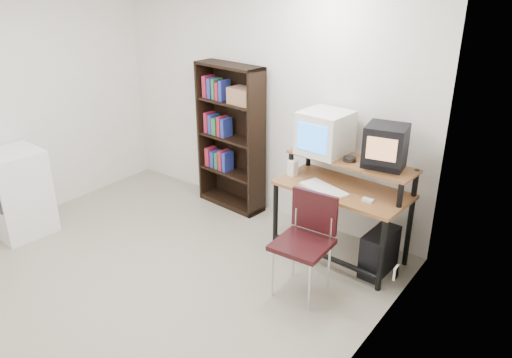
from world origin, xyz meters
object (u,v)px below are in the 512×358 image
Objects in this scene: mini_fridge at (18,193)px; bookshelf at (232,135)px; computer_desk at (343,191)px; school_chair at (307,233)px; crt_tv at (386,143)px; crt_monitor at (325,133)px; pc_tower at (379,252)px.

bookshelf is at bearing 58.44° from mini_fridge.
computer_desk reaches higher than school_chair.
crt_tv is at bearing 32.17° from mini_fridge.
crt_monitor is 1.06× the size of pc_tower.
crt_tv is 0.45× the size of school_chair.
crt_tv is 1.95m from bookshelf.
pc_tower is 0.49× the size of mini_fridge.
computer_desk is 2.86× the size of pc_tower.
bookshelf is (-1.27, 0.13, -0.31)m from crt_monitor.
school_chair is (-0.42, -0.64, 0.34)m from pc_tower.
school_chair is at bearing -84.77° from computer_desk.
crt_monitor is at bearing 108.99° from school_chair.
bookshelf reaches higher than crt_monitor.
school_chair is (0.02, -0.69, -0.14)m from computer_desk.
mini_fridge is (-1.39, -1.88, -0.41)m from bookshelf.
crt_monitor reaches higher than mini_fridge.
bookshelf reaches higher than crt_tv.
crt_monitor is 1.24m from pc_tower.
bookshelf is at bearing 146.51° from school_chair.
mini_fridge is at bearing -147.67° from computer_desk.
mini_fridge is at bearing -152.34° from pc_tower.
pc_tower is 0.84m from school_chair.
crt_monitor reaches higher than computer_desk.
school_chair is (-0.32, -0.78, -0.66)m from crt_tv.
bookshelf reaches higher than school_chair.
school_chair is (0.32, -0.84, -0.62)m from crt_monitor.
pc_tower is at bearing 29.40° from mini_fridge.
crt_monitor is 3.26m from mini_fridge.
school_chair is at bearing 21.96° from mini_fridge.
pc_tower is (0.75, -0.20, -0.97)m from crt_monitor.
school_chair is 3.12m from mini_fridge.
computer_desk is at bearing 175.93° from pc_tower.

